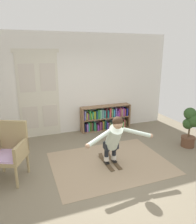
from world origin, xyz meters
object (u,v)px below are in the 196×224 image
Objects in this scene: skis_pair at (110,161)px; person_skier at (114,137)px; bookshelf at (105,119)px; wicker_chair at (9,150)px; potted_plant at (191,125)px.

person_skier is at bearing -89.82° from skis_pair.
bookshelf reaches higher than skis_pair.
wicker_chair reaches higher than skis_pair.
potted_plant is 1.42× the size of skis_pair.
skis_pair is (2.02, -0.16, -0.56)m from wicker_chair.
bookshelf is at bearing 70.11° from skis_pair.
wicker_chair is (-2.73, -1.82, 0.24)m from bookshelf.
potted_plant is 2.30m from skis_pair.
person_skier reaches higher than potted_plant.
person_skier is (-2.22, -0.23, 0.08)m from potted_plant.
bookshelf is 1.53× the size of potted_plant.
wicker_chair is 1.06× the size of potted_plant.
bookshelf is 2.32m from person_skier.
wicker_chair is 4.25m from potted_plant.
skis_pair is (-2.22, -0.02, -0.58)m from potted_plant.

